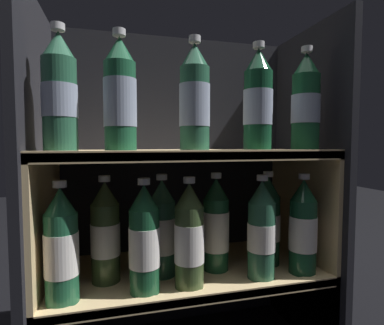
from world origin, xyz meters
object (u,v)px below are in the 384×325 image
at_px(bottle_upper_front_1, 120,97).
at_px(bottle_lower_back_0, 105,234).
at_px(bottle_upper_front_0, 60,94).
at_px(bottle_lower_front_0, 61,248).
at_px(bottle_lower_front_3, 261,231).
at_px(bottle_lower_back_2, 216,226).
at_px(bottle_lower_front_1, 144,241).
at_px(bottle_upper_front_3, 258,102).
at_px(bottle_upper_front_2, 195,100).
at_px(bottle_upper_front_4, 306,104).
at_px(bottle_lower_front_2, 189,238).
at_px(bottle_lower_back_1, 162,230).
at_px(bottle_lower_front_4, 303,228).
at_px(bottle_lower_back_3, 267,222).

distance_m(bottle_upper_front_1, bottle_lower_back_0, 0.33).
height_order(bottle_upper_front_0, bottle_lower_front_0, bottle_upper_front_0).
distance_m(bottle_lower_front_3, bottle_lower_back_2, 0.12).
relative_size(bottle_upper_front_1, bottle_lower_front_1, 1.00).
height_order(bottle_upper_front_3, bottle_lower_front_1, bottle_upper_front_3).
bearing_deg(bottle_lower_back_2, bottle_lower_front_0, -168.07).
height_order(bottle_upper_front_0, bottle_upper_front_2, same).
xyz_separation_m(bottle_upper_front_4, bottle_lower_front_1, (-0.41, 0.00, -0.32)).
distance_m(bottle_upper_front_3, bottle_lower_front_2, 0.36).
relative_size(bottle_upper_front_2, bottle_lower_back_1, 1.00).
xyz_separation_m(bottle_upper_front_1, bottle_lower_front_4, (0.46, 0.00, -0.32)).
bearing_deg(bottle_lower_back_2, bottle_lower_back_3, 0.00).
bearing_deg(bottle_upper_front_4, bottle_lower_back_3, 126.67).
distance_m(bottle_lower_front_0, bottle_lower_back_3, 0.53).
xyz_separation_m(bottle_lower_front_2, bottle_lower_back_0, (-0.19, 0.08, 0.00)).
relative_size(bottle_upper_front_1, bottle_lower_front_3, 1.00).
bearing_deg(bottle_lower_front_0, bottle_lower_back_0, 42.02).
distance_m(bottle_lower_front_3, bottle_lower_front_4, 0.12).
height_order(bottle_upper_front_0, bottle_lower_back_3, bottle_upper_front_0).
height_order(bottle_upper_front_4, bottle_lower_front_0, bottle_upper_front_4).
height_order(bottle_lower_front_3, bottle_lower_back_3, same).
height_order(bottle_upper_front_3, bottle_lower_front_0, bottle_upper_front_3).
distance_m(bottle_upper_front_4, bottle_lower_front_2, 0.44).
height_order(bottle_upper_front_1, bottle_lower_back_2, bottle_upper_front_1).
relative_size(bottle_upper_front_3, bottle_lower_back_3, 1.00).
bearing_deg(bottle_lower_front_0, bottle_upper_front_3, 0.00).
distance_m(bottle_upper_front_3, bottle_lower_front_0, 0.55).
bearing_deg(bottle_lower_front_4, bottle_upper_front_4, 180.00).
bearing_deg(bottle_lower_back_0, bottle_lower_back_2, 0.00).
bearing_deg(bottle_upper_front_0, bottle_upper_front_4, 0.00).
relative_size(bottle_upper_front_3, bottle_lower_front_0, 1.00).
xyz_separation_m(bottle_upper_front_2, bottle_lower_back_3, (0.23, 0.08, -0.32)).
distance_m(bottle_upper_front_1, bottle_lower_front_0, 0.34).
height_order(bottle_upper_front_1, bottle_lower_front_0, bottle_upper_front_1).
xyz_separation_m(bottle_lower_front_1, bottle_lower_back_1, (0.05, 0.08, -0.00)).
bearing_deg(bottle_upper_front_0, bottle_lower_front_0, -180.00).
bearing_deg(bottle_lower_back_3, bottle_upper_front_1, -168.86).
height_order(bottle_lower_front_2, bottle_lower_back_0, same).
bearing_deg(bottle_lower_front_4, bottle_upper_front_3, 180.00).
bearing_deg(bottle_upper_front_3, bottle_upper_front_4, 0.00).
xyz_separation_m(bottle_upper_front_1, bottle_lower_front_1, (0.05, 0.00, -0.32)).
xyz_separation_m(bottle_upper_front_0, bottle_lower_front_3, (0.46, 0.00, -0.32)).
xyz_separation_m(bottle_upper_front_2, bottle_upper_front_3, (0.16, 0.00, 0.00)).
height_order(bottle_upper_front_2, bottle_lower_front_1, bottle_upper_front_2).
relative_size(bottle_upper_front_4, bottle_lower_front_3, 1.00).
bearing_deg(bottle_lower_back_2, bottle_lower_front_1, -158.31).
bearing_deg(bottle_upper_front_2, bottle_upper_front_1, -180.00).
bearing_deg(bottle_lower_front_2, bottle_lower_front_3, -0.00).
distance_m(bottle_lower_front_1, bottle_lower_front_2, 0.10).
bearing_deg(bottle_upper_front_0, bottle_lower_front_1, 0.00).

